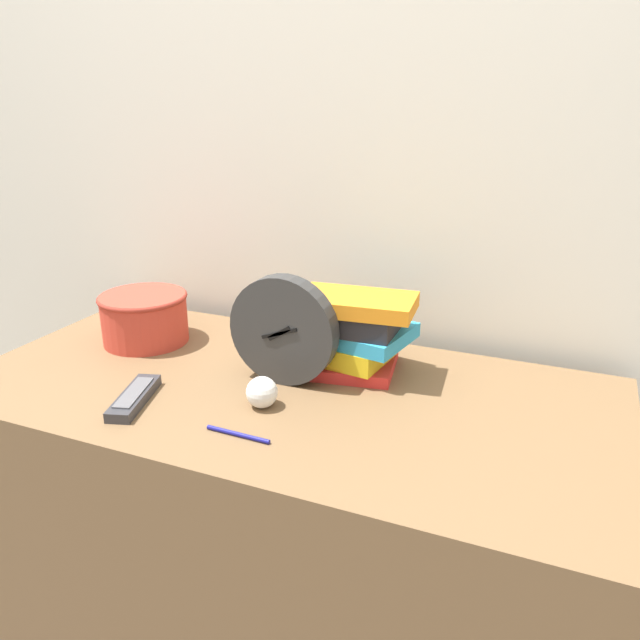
{
  "coord_description": "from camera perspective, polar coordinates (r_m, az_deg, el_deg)",
  "views": [
    {
      "loc": [
        0.51,
        -0.7,
        1.27
      ],
      "look_at": [
        0.05,
        0.4,
        0.83
      ],
      "focal_mm": 35.0,
      "sensor_mm": 36.0,
      "label": 1
    }
  ],
  "objects": [
    {
      "name": "desk",
      "position": [
        1.46,
        -3.11,
        -18.7
      ],
      "size": [
        1.32,
        0.64,
        0.71
      ],
      "color": "brown",
      "rests_on": "ground_plane"
    },
    {
      "name": "desk_clock",
      "position": [
        1.25,
        -3.38,
        -0.96
      ],
      "size": [
        0.23,
        0.04,
        0.23
      ],
      "color": "#333333",
      "rests_on": "desk"
    },
    {
      "name": "crumpled_paper_ball",
      "position": [
        1.18,
        -5.32,
        -6.59
      ],
      "size": [
        0.06,
        0.06,
        0.06
      ],
      "color": "white",
      "rests_on": "desk"
    },
    {
      "name": "pen",
      "position": [
        1.11,
        -7.51,
        -10.33
      ],
      "size": [
        0.12,
        0.01,
        0.01
      ],
      "color": "navy",
      "rests_on": "desk"
    },
    {
      "name": "wall_back",
      "position": [
        1.5,
        3.09,
        17.48
      ],
      "size": [
        6.0,
        0.04,
        2.4
      ],
      "color": "silver",
      "rests_on": "ground_plane"
    },
    {
      "name": "book_stack",
      "position": [
        1.31,
        2.83,
        -1.1
      ],
      "size": [
        0.26,
        0.21,
        0.17
      ],
      "color": "red",
      "rests_on": "desk"
    },
    {
      "name": "tv_remote",
      "position": [
        1.25,
        -16.62,
        -6.79
      ],
      "size": [
        0.09,
        0.18,
        0.02
      ],
      "color": "#333338",
      "rests_on": "desk"
    },
    {
      "name": "basket",
      "position": [
        1.53,
        -15.76,
        0.35
      ],
      "size": [
        0.21,
        0.21,
        0.12
      ],
      "color": "#C63D2D",
      "rests_on": "desk"
    }
  ]
}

